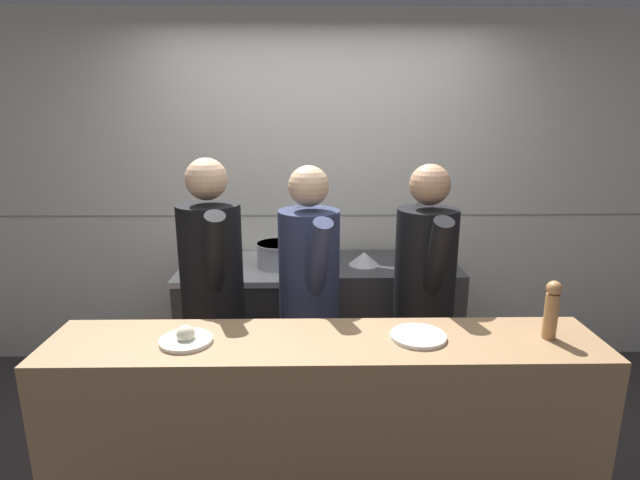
# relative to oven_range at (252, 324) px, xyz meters

# --- Properties ---
(wall_back_tiled) EXTENTS (8.00, 0.06, 2.60)m
(wall_back_tiled) POSITION_rel_oven_range_xyz_m (0.48, 0.40, 0.86)
(wall_back_tiled) COLOR silver
(wall_back_tiled) RESTS_ON ground_plane
(oven_range) EXTENTS (0.95, 0.71, 0.88)m
(oven_range) POSITION_rel_oven_range_xyz_m (0.00, 0.00, 0.00)
(oven_range) COLOR #38383D
(oven_range) RESTS_ON ground_plane
(prep_counter) EXTENTS (0.94, 0.65, 0.89)m
(prep_counter) POSITION_rel_oven_range_xyz_m (0.96, -0.00, 0.00)
(prep_counter) COLOR #38383D
(prep_counter) RESTS_ON ground_plane
(pass_counter) EXTENTS (2.38, 0.45, 0.96)m
(pass_counter) POSITION_rel_oven_range_xyz_m (0.48, -1.34, 0.04)
(pass_counter) COLOR #93704C
(pass_counter) RESTS_ON ground_plane
(stock_pot) EXTENTS (0.29, 0.29, 0.21)m
(stock_pot) POSITION_rel_oven_range_xyz_m (-0.20, 0.03, 0.55)
(stock_pot) COLOR beige
(stock_pot) RESTS_ON oven_range
(sauce_pot) EXTENTS (0.30, 0.30, 0.17)m
(sauce_pot) POSITION_rel_oven_range_xyz_m (0.20, -0.03, 0.53)
(sauce_pot) COLOR #B7BABF
(sauce_pot) RESTS_ON oven_range
(mixing_bowl_steel) EXTENTS (0.21, 0.21, 0.09)m
(mixing_bowl_steel) POSITION_rel_oven_range_xyz_m (0.78, -0.04, 0.50)
(mixing_bowl_steel) COLOR #B7BABF
(mixing_bowl_steel) RESTS_ON prep_counter
(chefs_knife) EXTENTS (0.38, 0.19, 0.02)m
(chefs_knife) POSITION_rel_oven_range_xyz_m (0.85, -0.09, 0.46)
(chefs_knife) COLOR #B7BABF
(chefs_knife) RESTS_ON prep_counter
(plated_dish_main) EXTENTS (0.22, 0.22, 0.08)m
(plated_dish_main) POSITION_rel_oven_range_xyz_m (-0.11, -1.36, 0.54)
(plated_dish_main) COLOR white
(plated_dish_main) RESTS_ON pass_counter
(plated_dish_appetiser) EXTENTS (0.24, 0.24, 0.02)m
(plated_dish_appetiser) POSITION_rel_oven_range_xyz_m (0.89, -1.33, 0.53)
(plated_dish_appetiser) COLOR white
(plated_dish_appetiser) RESTS_ON pass_counter
(pepper_mill) EXTENTS (0.06, 0.06, 0.26)m
(pepper_mill) POSITION_rel_oven_range_xyz_m (1.45, -1.34, 0.66)
(pepper_mill) COLOR #AD7A47
(pepper_mill) RESTS_ON pass_counter
(chef_head_cook) EXTENTS (0.43, 0.73, 1.68)m
(chef_head_cook) POSITION_rel_oven_range_xyz_m (-0.12, -0.70, 0.50)
(chef_head_cook) COLOR black
(chef_head_cook) RESTS_ON ground_plane
(chef_sous) EXTENTS (0.40, 0.72, 1.64)m
(chef_sous) POSITION_rel_oven_range_xyz_m (0.41, -0.70, 0.47)
(chef_sous) COLOR black
(chef_sous) RESTS_ON ground_plane
(chef_line) EXTENTS (0.34, 0.72, 1.65)m
(chef_line) POSITION_rel_oven_range_xyz_m (1.05, -0.70, 0.48)
(chef_line) COLOR black
(chef_line) RESTS_ON ground_plane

